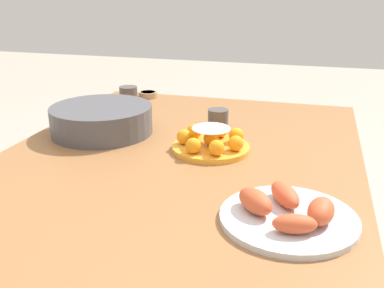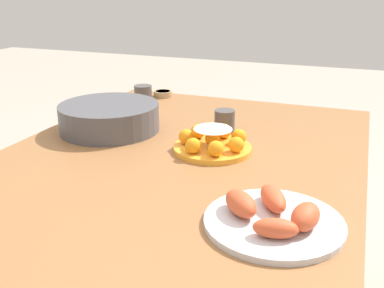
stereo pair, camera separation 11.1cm
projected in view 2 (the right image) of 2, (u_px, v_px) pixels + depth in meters
dining_table at (171, 189)px, 1.30m from camera, size 1.53×1.05×0.76m
cake_plate at (213, 142)px, 1.35m from camera, size 0.24×0.24×0.08m
serving_bowl at (109, 116)px, 1.53m from camera, size 0.34×0.34×0.09m
sauce_bowl at (163, 93)px, 1.99m from camera, size 0.08×0.08×0.03m
seafood_platter at (273, 217)px, 0.94m from camera, size 0.30×0.30×0.06m
cup_near at (225, 121)px, 1.53m from camera, size 0.07×0.07×0.07m
cup_far at (143, 92)px, 1.94m from camera, size 0.08×0.08×0.06m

